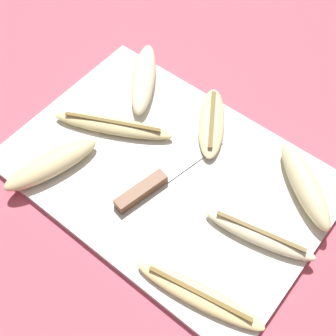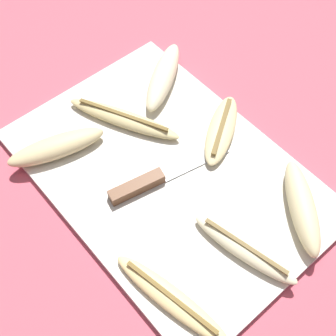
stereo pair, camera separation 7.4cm
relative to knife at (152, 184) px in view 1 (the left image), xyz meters
name	(u,v)px [view 1 (the left image)]	position (x,y,z in m)	size (l,w,h in m)	color
ground_plane	(168,175)	(0.00, 0.04, -0.02)	(4.00, 4.00, 0.00)	#C65160
cutting_board	(168,173)	(0.00, 0.04, -0.01)	(0.50, 0.34, 0.01)	silver
knife	(152,184)	(0.00, 0.00, 0.00)	(0.06, 0.21, 0.02)	brown
banana_spotted_left	(113,126)	(-0.12, 0.05, 0.00)	(0.20, 0.12, 0.02)	#DBC684
banana_soft_right	(305,185)	(0.19, 0.14, 0.01)	(0.15, 0.13, 0.04)	beige
banana_ripe_center	(210,122)	(0.00, 0.16, 0.00)	(0.12, 0.15, 0.02)	beige
banana_golden_short	(199,295)	(0.16, -0.09, 0.00)	(0.19, 0.07, 0.02)	#EDD689
banana_mellow_near	(51,164)	(-0.14, -0.07, 0.01)	(0.09, 0.17, 0.03)	beige
banana_bright_far	(144,78)	(-0.15, 0.16, 0.01)	(0.13, 0.16, 0.03)	beige
banana_pale_long	(259,235)	(0.18, 0.03, 0.00)	(0.17, 0.07, 0.02)	beige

